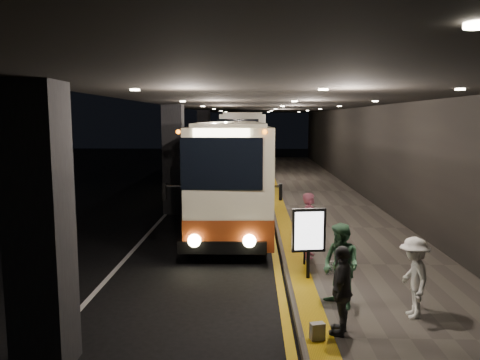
{
  "coord_description": "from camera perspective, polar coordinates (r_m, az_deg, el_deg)",
  "views": [
    {
      "loc": [
        1.7,
        -14.8,
        3.85
      ],
      "look_at": [
        1.26,
        1.48,
        1.7
      ],
      "focal_mm": 35.0,
      "sensor_mm": 36.0,
      "label": 1
    }
  ],
  "objects": [
    {
      "name": "terminal_wall",
      "position": [
        20.52,
        16.57,
        4.83
      ],
      "size": [
        0.1,
        50.0,
        6.0
      ],
      "primitive_type": "cube",
      "color": "black",
      "rests_on": "ground"
    },
    {
      "name": "passenger_boarding",
      "position": [
        12.68,
        8.51,
        -5.45
      ],
      "size": [
        0.54,
        0.71,
        1.74
      ],
      "primitive_type": "imported",
      "rotation": [
        0.0,
        0.0,
        1.36
      ],
      "color": "#A24B62",
      "rests_on": "sidewalk"
    },
    {
      "name": "passenger_waiting_grey",
      "position": [
        8.41,
        12.29,
        -12.96
      ],
      "size": [
        0.74,
        1.02,
        1.56
      ],
      "primitive_type": "imported",
      "rotation": [
        0.0,
        0.0,
        -1.9
      ],
      "color": "#444649",
      "rests_on": "sidewalk"
    },
    {
      "name": "tactile_strip",
      "position": [
        20.18,
        4.79,
        -3.06
      ],
      "size": [
        0.5,
        50.0,
        0.01
      ],
      "primitive_type": "cube",
      "color": "gold",
      "rests_on": "sidewalk"
    },
    {
      "name": "coach_main",
      "position": [
        17.61,
        -1.03,
        0.61
      ],
      "size": [
        2.72,
        11.66,
        3.61
      ],
      "rotation": [
        0.0,
        0.0,
        0.03
      ],
      "color": "beige",
      "rests_on": "ground"
    },
    {
      "name": "coach_second",
      "position": [
        33.77,
        0.11,
        4.31
      ],
      "size": [
        3.21,
        13.09,
        4.09
      ],
      "rotation": [
        0.0,
        0.0,
        0.04
      ],
      "color": "beige",
      "rests_on": "ground"
    },
    {
      "name": "bag_polka",
      "position": [
        11.61,
        11.0,
        -10.41
      ],
      "size": [
        0.27,
        0.16,
        0.31
      ],
      "primitive_type": "cube",
      "rotation": [
        0.0,
        0.0,
        0.21
      ],
      "color": "black",
      "rests_on": "sidewalk"
    },
    {
      "name": "kerb_stripe_yellow",
      "position": [
        20.18,
        3.37,
        -3.48
      ],
      "size": [
        0.18,
        50.0,
        0.01
      ],
      "primitive_type": "cube",
      "color": "gold",
      "rests_on": "ground"
    },
    {
      "name": "coach_third",
      "position": [
        47.12,
        0.85,
        4.93
      ],
      "size": [
        2.82,
        11.5,
        3.59
      ],
      "rotation": [
        0.0,
        0.0,
        0.04
      ],
      "color": "beige",
      "rests_on": "ground"
    },
    {
      "name": "support_columns",
      "position": [
        19.14,
        -8.09,
        2.5
      ],
      "size": [
        0.8,
        24.8,
        4.4
      ],
      "color": "black",
      "rests_on": "ground"
    },
    {
      "name": "lane_line_white",
      "position": [
        20.47,
        -8.34,
        -3.39
      ],
      "size": [
        0.12,
        50.0,
        0.01
      ],
      "primitive_type": "cube",
      "color": "silver",
      "rests_on": "ground"
    },
    {
      "name": "canopy",
      "position": [
        19.83,
        3.91,
        9.67
      ],
      "size": [
        9.0,
        50.0,
        0.4
      ],
      "primitive_type": "cube",
      "color": "black",
      "rests_on": "support_columns"
    },
    {
      "name": "passenger_waiting_white",
      "position": [
        9.46,
        20.42,
        -11.07
      ],
      "size": [
        0.49,
        1.0,
        1.52
      ],
      "primitive_type": "imported",
      "rotation": [
        0.0,
        0.0,
        -1.61
      ],
      "color": "white",
      "rests_on": "sidewalk"
    },
    {
      "name": "passenger_waiting_green",
      "position": [
        9.48,
        12.2,
        -10.21
      ],
      "size": [
        0.88,
        0.96,
        1.68
      ],
      "primitive_type": "imported",
      "rotation": [
        0.0,
        0.0,
        -0.96
      ],
      "color": "#407450",
      "rests_on": "sidewalk"
    },
    {
      "name": "stanchion_post",
      "position": [
        12.04,
        7.89,
        -7.52
      ],
      "size": [
        0.05,
        0.05,
        1.18
      ],
      "primitive_type": "cylinder",
      "color": "black",
      "rests_on": "sidewalk"
    },
    {
      "name": "info_sign",
      "position": [
        10.91,
        8.39,
        -6.26
      ],
      "size": [
        0.79,
        0.23,
        1.66
      ],
      "rotation": [
        0.0,
        0.0,
        0.15
      ],
      "color": "black",
      "rests_on": "sidewalk"
    },
    {
      "name": "ground",
      "position": [
        15.39,
        -4.89,
        -7.0
      ],
      "size": [
        90.0,
        90.0,
        0.0
      ],
      "primitive_type": "plane",
      "color": "black"
    },
    {
      "name": "bag_plain",
      "position": [
        8.35,
        9.41,
        -17.75
      ],
      "size": [
        0.27,
        0.2,
        0.3
      ],
      "primitive_type": "cube",
      "rotation": [
        0.0,
        0.0,
        0.28
      ],
      "color": "#B4B3A8",
      "rests_on": "sidewalk"
    },
    {
      "name": "sidewalk",
      "position": [
        20.39,
        10.14,
        -3.27
      ],
      "size": [
        4.5,
        50.0,
        0.15
      ],
      "primitive_type": "cube",
      "color": "#514C44",
      "rests_on": "ground"
    }
  ]
}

